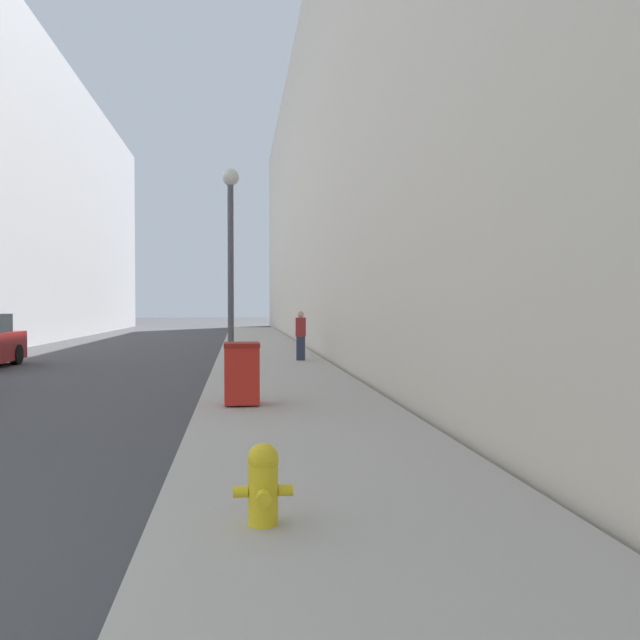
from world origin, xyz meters
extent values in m
cube|color=#ADA89E|center=(5.91, 18.00, 0.07)|extent=(3.51, 60.00, 0.13)
cube|color=beige|center=(13.76, 26.00, 7.84)|extent=(12.00, 60.00, 15.68)
cylinder|color=yellow|center=(5.08, 1.82, 0.37)|extent=(0.24, 0.24, 0.48)
sphere|color=yellow|center=(5.08, 1.82, 0.65)|extent=(0.25, 0.25, 0.25)
cylinder|color=yellow|center=(5.08, 1.82, 0.73)|extent=(0.07, 0.07, 0.05)
cylinder|color=yellow|center=(5.08, 1.64, 0.39)|extent=(0.11, 0.12, 0.11)
cylinder|color=yellow|center=(4.90, 1.82, 0.39)|extent=(0.12, 0.09, 0.09)
cylinder|color=yellow|center=(5.25, 1.82, 0.39)|extent=(0.12, 0.09, 0.09)
cube|color=red|center=(4.94, 7.88, 0.65)|extent=(0.60, 0.61, 0.98)
cube|color=maroon|center=(4.94, 7.88, 1.19)|extent=(0.62, 0.63, 0.08)
cylinder|color=black|center=(4.68, 8.14, 0.21)|extent=(0.05, 0.16, 0.16)
cylinder|color=black|center=(5.19, 8.14, 0.21)|extent=(0.05, 0.16, 0.16)
cylinder|color=#4C4C51|center=(4.69, 12.39, 0.26)|extent=(0.28, 0.28, 0.25)
cylinder|color=#4C4C51|center=(4.69, 12.39, 2.50)|extent=(0.15, 0.15, 4.73)
sphere|color=silver|center=(4.69, 12.39, 5.03)|extent=(0.42, 0.42, 0.42)
cylinder|color=black|center=(-2.17, 17.81, 0.32)|extent=(0.24, 0.64, 0.64)
cube|color=#2D3347|center=(6.85, 16.73, 0.51)|extent=(0.27, 0.19, 0.76)
cube|color=maroon|center=(6.85, 16.73, 1.20)|extent=(0.32, 0.19, 0.60)
sphere|color=tan|center=(6.85, 16.73, 1.60)|extent=(0.21, 0.21, 0.21)
camera|label=1|loc=(4.89, -3.12, 1.87)|focal=35.00mm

